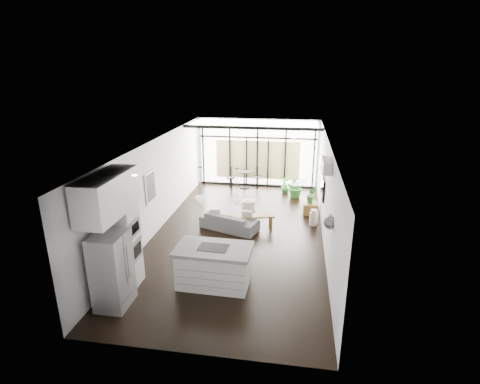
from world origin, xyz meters
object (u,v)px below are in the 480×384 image
(fridge, at_px, (112,271))
(sofa, at_px, (229,219))
(console_bench, at_px, (252,222))
(island, at_px, (214,266))
(pouf, at_px, (249,205))
(tv, at_px, (323,187))
(milk_can, at_px, (314,217))

(fridge, xyz_separation_m, sofa, (1.68, 4.18, -0.47))
(fridge, height_order, console_bench, fridge)
(island, height_order, sofa, island)
(console_bench, bearing_deg, pouf, 85.93)
(pouf, relative_size, tv, 0.41)
(fridge, relative_size, milk_can, 3.16)
(console_bench, height_order, tv, tv)
(island, distance_m, pouf, 4.79)
(tv, bearing_deg, island, -124.53)
(sofa, bearing_deg, console_bench, -148.81)
(sofa, height_order, tv, tv)
(island, distance_m, milk_can, 4.51)
(console_bench, height_order, pouf, console_bench)
(milk_can, bearing_deg, island, -121.79)
(console_bench, xyz_separation_m, pouf, (-0.31, 1.54, -0.04))
(sofa, bearing_deg, island, 113.26)
(island, relative_size, milk_can, 3.33)
(tv, bearing_deg, milk_can, 160.38)
(milk_can, bearing_deg, pouf, 156.96)
(milk_can, distance_m, tv, 1.06)
(island, height_order, milk_can, island)
(sofa, xyz_separation_m, tv, (2.80, 0.67, 0.95))
(island, distance_m, console_bench, 3.27)
(pouf, bearing_deg, sofa, -102.63)
(fridge, height_order, milk_can, fridge)
(fridge, bearing_deg, milk_can, 49.02)
(console_bench, relative_size, pouf, 3.10)
(tv, bearing_deg, pouf, 157.25)
(console_bench, relative_size, tv, 1.27)
(console_bench, relative_size, milk_can, 2.69)
(fridge, relative_size, sofa, 0.91)
(fridge, bearing_deg, island, 29.88)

